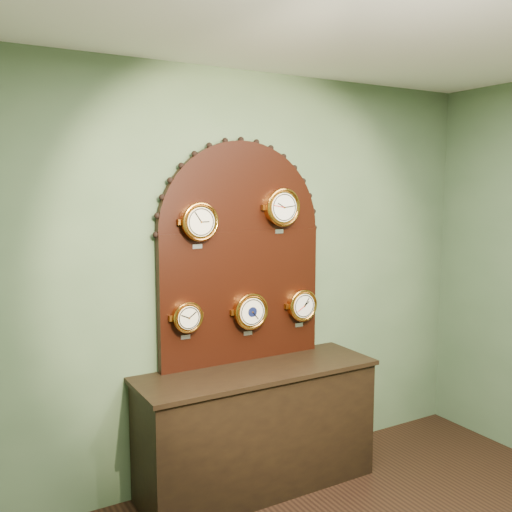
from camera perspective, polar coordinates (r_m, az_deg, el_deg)
wall_back at (r=3.91m, az=-1.83°, el=-2.23°), size 4.00×0.00×4.00m
shop_counter at (r=3.98m, az=0.15°, el=-17.16°), size 1.60×0.50×0.80m
display_board at (r=3.84m, az=-1.49°, el=1.00°), size 1.26×0.06×1.53m
roman_clock at (r=3.61m, az=-5.74°, el=3.45°), size 0.25×0.08×0.30m
arabic_clock at (r=3.91m, az=2.63°, el=4.92°), size 0.27×0.08×0.32m
hygrometer at (r=3.67m, az=-6.94°, el=-6.11°), size 0.20×0.08×0.25m
barometer at (r=3.87m, az=-0.59°, el=-5.57°), size 0.25×0.08×0.30m
tide_clock at (r=4.09m, az=4.63°, el=-4.95°), size 0.23×0.08×0.28m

